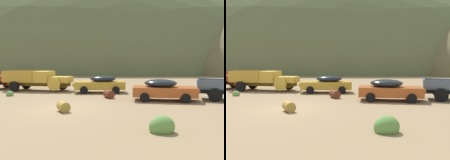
# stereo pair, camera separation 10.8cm
# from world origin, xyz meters

# --- Properties ---
(ground_plane) EXTENTS (300.00, 300.00, 0.00)m
(ground_plane) POSITION_xyz_m (0.00, 0.00, 0.00)
(ground_plane) COLOR #937A56
(hill_center) EXTENTS (116.21, 57.22, 52.87)m
(hill_center) POSITION_xyz_m (-12.80, 56.43, 0.00)
(hill_center) COLOR #56603D
(hill_center) RESTS_ON ground
(truck_faded_yellow) EXTENTS (6.55, 2.56, 1.91)m
(truck_faded_yellow) POSITION_xyz_m (-4.76, 8.17, 1.03)
(truck_faded_yellow) COLOR brown
(truck_faded_yellow) RESTS_ON ground
(car_mustard) EXTENTS (4.97, 2.60, 1.57)m
(car_mustard) POSITION_xyz_m (0.87, 7.52, 0.82)
(car_mustard) COLOR #B28928
(car_mustard) RESTS_ON ground
(car_oxide_orange) EXTENTS (4.78, 2.12, 1.57)m
(car_oxide_orange) POSITION_xyz_m (6.57, 3.90, 0.82)
(car_oxide_orange) COLOR #A34C1E
(car_oxide_orange) RESTS_ON ground
(oil_drum_by_truck) EXTENTS (1.02, 1.11, 0.62)m
(oil_drum_by_truck) POSITION_xyz_m (2.25, 4.59, 0.31)
(oil_drum_by_truck) COLOR #5B2819
(oil_drum_by_truck) RESTS_ON ground
(oil_drum_tipped) EXTENTS (0.96, 1.01, 0.59)m
(oil_drum_tipped) POSITION_xyz_m (0.39, -0.71, 0.29)
(oil_drum_tipped) COLOR olive
(oil_drum_tipped) RESTS_ON ground
(bush_near_barrel) EXTENTS (0.60, 0.58, 0.54)m
(bush_near_barrel) POSITION_xyz_m (-6.02, 4.54, 0.15)
(bush_near_barrel) COLOR #5B8E42
(bush_near_barrel) RESTS_ON ground
(bush_lone_scrub) EXTENTS (1.07, 0.87, 0.89)m
(bush_lone_scrub) POSITION_xyz_m (5.68, -3.98, 0.23)
(bush_lone_scrub) COLOR #5B8E42
(bush_lone_scrub) RESTS_ON ground
(bush_front_right) EXTENTS (0.74, 0.65, 0.71)m
(bush_front_right) POSITION_xyz_m (-0.15, 11.42, 0.18)
(bush_front_right) COLOR olive
(bush_front_right) RESTS_ON ground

